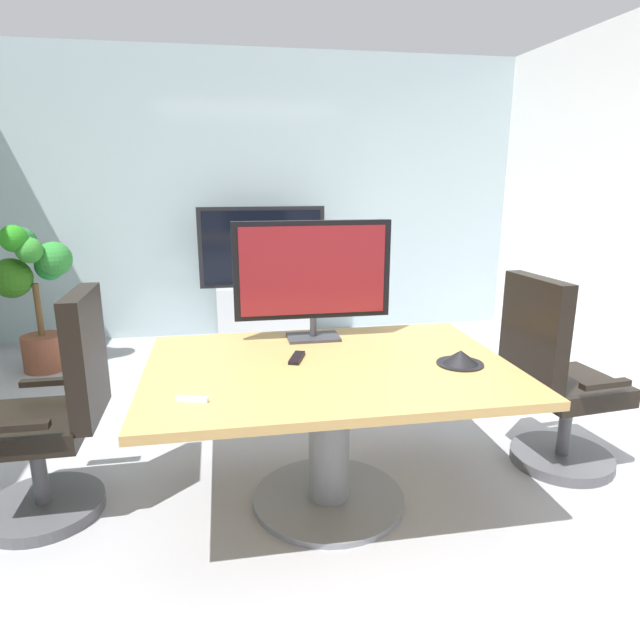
{
  "coord_description": "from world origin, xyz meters",
  "views": [
    {
      "loc": [
        -0.4,
        -2.52,
        1.59
      ],
      "look_at": [
        0.07,
        0.12,
        0.88
      ],
      "focal_mm": 30.69,
      "sensor_mm": 36.0,
      "label": 1
    }
  ],
  "objects": [
    {
      "name": "ground_plane",
      "position": [
        0.0,
        0.0,
        0.0
      ],
      "size": [
        7.18,
        7.18,
        0.0
      ],
      "primitive_type": "plane",
      "color": "#99999E"
    },
    {
      "name": "wall_back_glass_partition",
      "position": [
        0.0,
        3.09,
        1.37
      ],
      "size": [
        5.3,
        0.1,
        2.75
      ],
      "primitive_type": "cube",
      "color": "#9EB2B7",
      "rests_on": "ground"
    },
    {
      "name": "conference_table",
      "position": [
        0.07,
        -0.13,
        0.54
      ],
      "size": [
        1.7,
        1.21,
        0.73
      ],
      "color": "#B2894C",
      "rests_on": "ground"
    },
    {
      "name": "office_chair_left",
      "position": [
        -1.22,
        0.02,
        0.46
      ],
      "size": [
        0.6,
        0.57,
        1.09
      ],
      "rotation": [
        0.0,
        0.0,
        -1.56
      ],
      "color": "#4C4C51",
      "rests_on": "ground"
    },
    {
      "name": "office_chair_right",
      "position": [
        1.36,
        0.0,
        0.46
      ],
      "size": [
        0.62,
        0.59,
        1.09
      ],
      "rotation": [
        0.0,
        0.0,
        1.67
      ],
      "color": "#4C4C51",
      "rests_on": "ground"
    },
    {
      "name": "tv_monitor",
      "position": [
        0.06,
        0.3,
        1.09
      ],
      "size": [
        0.84,
        0.18,
        0.64
      ],
      "color": "#333338",
      "rests_on": "conference_table"
    },
    {
      "name": "wall_display_unit",
      "position": [
        -0.03,
        2.73,
        0.44
      ],
      "size": [
        1.2,
        0.36,
        1.31
      ],
      "color": "#B7BABC",
      "rests_on": "ground"
    },
    {
      "name": "potted_plant",
      "position": [
        -1.93,
        2.2,
        0.71
      ],
      "size": [
        0.63,
        0.45,
        1.23
      ],
      "color": "brown",
      "rests_on": "ground"
    },
    {
      "name": "conference_phone",
      "position": [
        0.68,
        -0.24,
        0.76
      ],
      "size": [
        0.22,
        0.22,
        0.07
      ],
      "color": "black",
      "rests_on": "conference_table"
    },
    {
      "name": "remote_control",
      "position": [
        -0.07,
        -0.04,
        0.74
      ],
      "size": [
        0.1,
        0.18,
        0.02
      ],
      "primitive_type": "cube",
      "rotation": [
        0.0,
        0.0,
        -0.34
      ],
      "color": "black",
      "rests_on": "conference_table"
    },
    {
      "name": "whiteboard_marker",
      "position": [
        -0.55,
        -0.47,
        0.74
      ],
      "size": [
        0.13,
        0.06,
        0.02
      ],
      "primitive_type": "cube",
      "rotation": [
        0.0,
        0.0,
        -0.31
      ],
      "color": "silver",
      "rests_on": "conference_table"
    }
  ]
}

